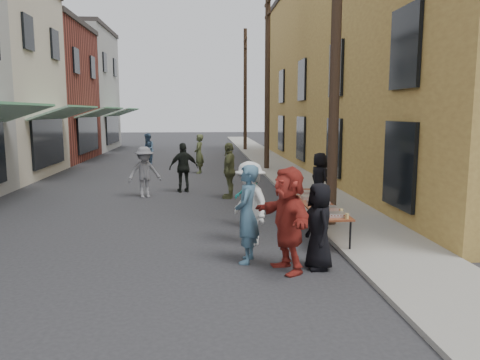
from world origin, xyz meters
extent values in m
plane|color=#28282B|center=(0.00, 0.00, 0.00)|extent=(120.00, 120.00, 0.00)
cube|color=gray|center=(5.00, 15.00, 0.05)|extent=(2.20, 60.00, 0.10)
cube|color=maroon|center=(-10.00, 21.00, 4.00)|extent=(8.00, 8.00, 8.00)
cube|color=gray|center=(-10.00, 29.00, 4.50)|extent=(8.00, 8.00, 9.00)
cube|color=olive|center=(11.10, 14.00, 5.00)|extent=(10.00, 28.00, 10.00)
cylinder|color=#2D2116|center=(4.30, 3.00, 4.50)|extent=(0.26, 0.26, 9.00)
cylinder|color=#2D2116|center=(4.30, 15.00, 4.50)|extent=(0.26, 0.26, 9.00)
cylinder|color=#2D2116|center=(4.30, 27.00, 4.50)|extent=(0.26, 0.26, 9.00)
cube|color=maroon|center=(3.80, 2.66, 0.73)|extent=(0.70, 4.00, 0.04)
cylinder|color=black|center=(3.51, 0.78, 0.35)|extent=(0.04, 0.04, 0.71)
cylinder|color=black|center=(4.09, 0.78, 0.35)|extent=(0.04, 0.04, 0.71)
cylinder|color=black|center=(3.51, 4.54, 0.35)|extent=(0.04, 0.04, 0.71)
cylinder|color=black|center=(4.09, 4.54, 0.35)|extent=(0.04, 0.04, 0.71)
cube|color=maroon|center=(3.80, 1.01, 0.79)|extent=(0.50, 0.33, 0.08)
cube|color=#B2B2B7|center=(3.80, 1.66, 0.79)|extent=(0.50, 0.33, 0.08)
cube|color=tan|center=(3.80, 2.36, 0.79)|extent=(0.50, 0.33, 0.08)
cube|color=#B2B2B7|center=(3.80, 3.06, 0.79)|extent=(0.50, 0.33, 0.08)
cube|color=tan|center=(3.80, 3.76, 0.79)|extent=(0.50, 0.33, 0.08)
cylinder|color=#A57F26|center=(3.58, 0.71, 0.79)|extent=(0.07, 0.07, 0.08)
cylinder|color=#A57F26|center=(3.58, 0.81, 0.79)|extent=(0.07, 0.07, 0.08)
cylinder|color=#A57F26|center=(3.58, 0.91, 0.79)|extent=(0.07, 0.07, 0.08)
cylinder|color=tan|center=(4.00, 0.76, 0.81)|extent=(0.08, 0.08, 0.12)
imported|color=black|center=(3.21, -0.08, 0.82)|extent=(0.61, 0.85, 1.64)
imported|color=#41677F|center=(1.90, 0.41, 0.97)|extent=(0.62, 0.80, 1.93)
imported|color=teal|center=(2.14, 3.16, 0.85)|extent=(0.84, 0.96, 1.70)
imported|color=white|center=(2.08, 1.66, 0.93)|extent=(1.13, 1.38, 1.86)
imported|color=brown|center=(1.95, 7.34, 0.95)|extent=(0.69, 1.19, 1.91)
imported|color=#9F2C22|center=(2.60, -0.16, 0.98)|extent=(1.09, 1.91, 1.96)
imported|color=black|center=(4.61, 5.44, 0.91)|extent=(0.76, 0.92, 1.61)
imported|color=slate|center=(-0.95, 7.69, 0.88)|extent=(1.29, 1.00, 1.76)
imported|color=black|center=(0.35, 8.68, 0.91)|extent=(1.14, 0.70, 1.82)
imported|color=#4D5732|center=(0.88, 14.00, 0.94)|extent=(0.50, 0.72, 1.87)
imported|color=#415E7E|center=(-1.98, 17.80, 0.88)|extent=(0.88, 1.01, 1.76)
camera|label=1|loc=(1.04, -8.45, 2.94)|focal=35.00mm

